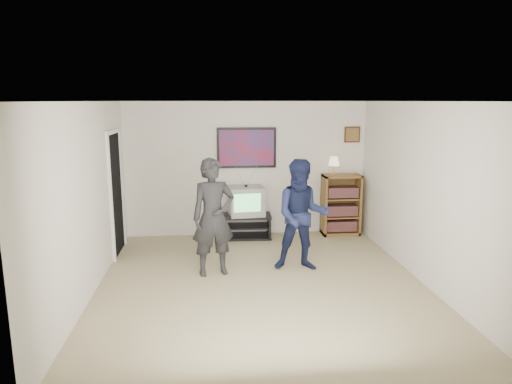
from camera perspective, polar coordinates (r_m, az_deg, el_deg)
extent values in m
cube|color=#8B7F58|center=(6.47, 0.70, -11.46)|extent=(4.50, 5.00, 0.01)
cube|color=white|center=(5.96, 0.76, 11.27)|extent=(4.50, 5.00, 0.01)
cube|color=beige|center=(8.55, -1.18, 2.89)|extent=(4.50, 0.01, 2.50)
cube|color=beige|center=(6.26, -20.20, -0.96)|extent=(0.01, 5.00, 2.50)
cube|color=beige|center=(6.73, 20.13, -0.13)|extent=(0.01, 5.00, 2.50)
cube|color=black|center=(8.45, -1.11, -2.99)|extent=(0.89, 0.52, 0.04)
cube|color=black|center=(8.55, -1.10, -5.56)|extent=(0.89, 0.52, 0.04)
cube|color=black|center=(8.47, -3.85, -4.35)|extent=(0.06, 0.47, 0.44)
cube|color=black|center=(8.54, 1.62, -4.21)|extent=(0.06, 0.47, 0.44)
imported|color=black|center=(6.61, -5.35, -3.16)|extent=(0.70, 0.53, 1.72)
imported|color=#161C3D|center=(6.81, 5.76, -2.92)|extent=(0.89, 0.73, 1.67)
cube|color=white|center=(6.79, -5.67, -0.22)|extent=(0.08, 0.12, 0.03)
cube|color=white|center=(7.01, 5.18, -0.31)|extent=(0.04, 0.11, 0.03)
cube|color=black|center=(8.47, -1.18, 5.54)|extent=(1.10, 0.03, 0.75)
cube|color=white|center=(8.42, -4.96, 7.51)|extent=(0.28, 0.02, 0.14)
cube|color=#472E16|center=(8.85, 11.93, 7.04)|extent=(0.30, 0.03, 0.30)
cube|color=black|center=(7.83, -17.15, -0.26)|extent=(0.03, 0.85, 2.00)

